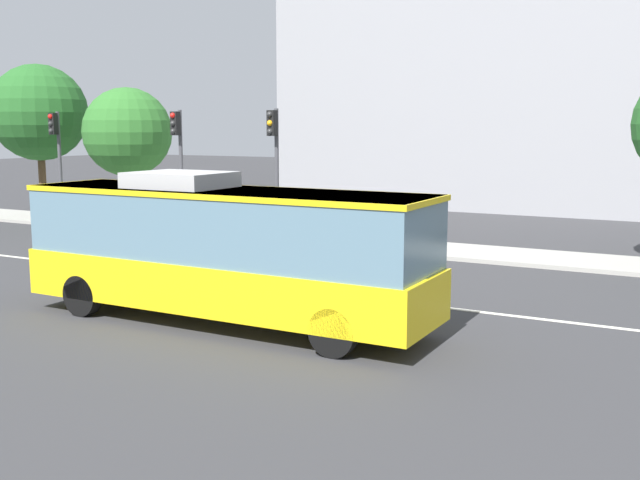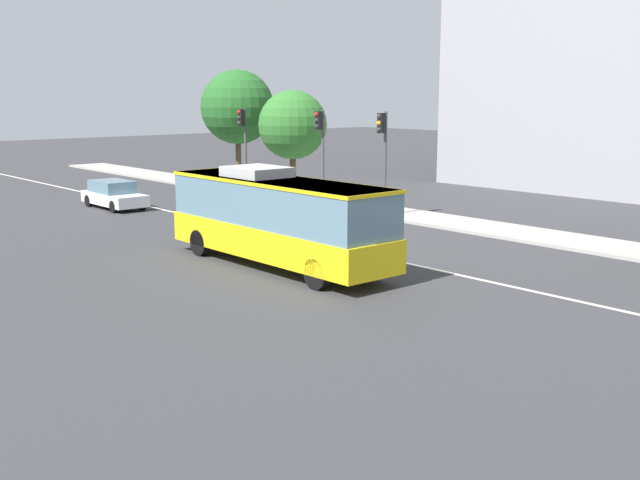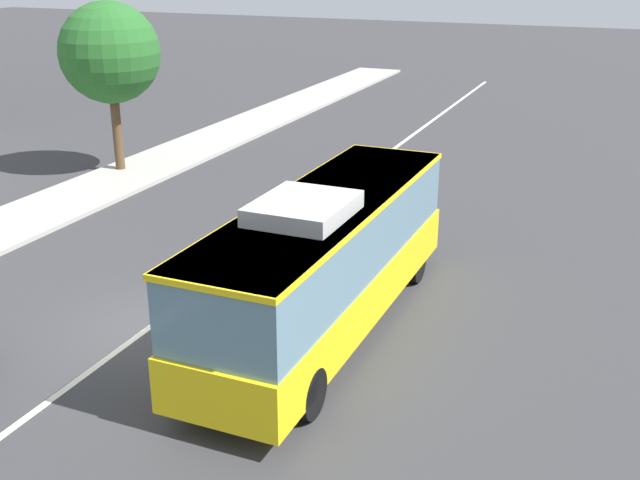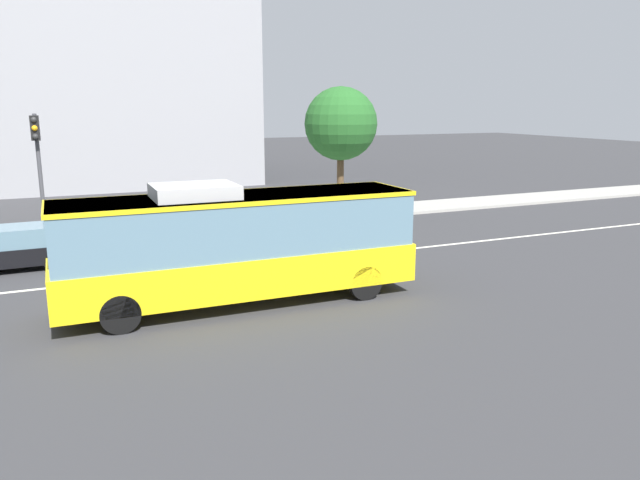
{
  "view_description": "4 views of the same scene",
  "coord_description": "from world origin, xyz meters",
  "px_view_note": "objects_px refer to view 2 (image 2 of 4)",
  "views": [
    {
      "loc": [
        11.27,
        -17.46,
        4.49
      ],
      "look_at": [
        3.29,
        -2.52,
        1.91
      ],
      "focal_mm": 41.58,
      "sensor_mm": 36.0,
      "label": 1
    },
    {
      "loc": [
        22.5,
        -20.22,
        6.04
      ],
      "look_at": [
        4.12,
        -4.12,
        1.38
      ],
      "focal_mm": 43.14,
      "sensor_mm": 36.0,
      "label": 2
    },
    {
      "loc": [
        -13.15,
        -9.78,
        8.17
      ],
      "look_at": [
        3.28,
        -2.84,
        1.41
      ],
      "focal_mm": 43.13,
      "sensor_mm": 36.0,
      "label": 3
    },
    {
      "loc": [
        -3.21,
        -19.94,
        5.55
      ],
      "look_at": [
        4.43,
        -2.61,
        1.34
      ],
      "focal_mm": 34.33,
      "sensor_mm": 36.0,
      "label": 4
    }
  ],
  "objects_px": {
    "street_tree_kerbside_centre": "(237,107)",
    "street_tree_kerbside_right": "(293,125)",
    "traffic_light_near_corner": "(383,146)",
    "traffic_light_mid_block": "(243,136)",
    "transit_bus": "(277,216)",
    "sedan_black": "(308,208)",
    "traffic_light_far_corner": "(321,141)",
    "sedan_white": "(114,195)"
  },
  "relations": [
    {
      "from": "traffic_light_near_corner",
      "to": "traffic_light_mid_block",
      "type": "distance_m",
      "value": 11.55
    },
    {
      "from": "transit_bus",
      "to": "sedan_white",
      "type": "relative_size",
      "value": 2.22
    },
    {
      "from": "sedan_black",
      "to": "traffic_light_far_corner",
      "type": "relative_size",
      "value": 0.87
    },
    {
      "from": "sedan_white",
      "to": "street_tree_kerbside_centre",
      "type": "relative_size",
      "value": 0.6
    },
    {
      "from": "street_tree_kerbside_right",
      "to": "transit_bus",
      "type": "bearing_deg",
      "value": -40.98
    },
    {
      "from": "traffic_light_near_corner",
      "to": "street_tree_kerbside_centre",
      "type": "distance_m",
      "value": 14.73
    },
    {
      "from": "traffic_light_far_corner",
      "to": "street_tree_kerbside_right",
      "type": "relative_size",
      "value": 0.83
    },
    {
      "from": "sedan_white",
      "to": "street_tree_kerbside_right",
      "type": "height_order",
      "value": "street_tree_kerbside_right"
    },
    {
      "from": "sedan_black",
      "to": "traffic_light_mid_block",
      "type": "bearing_deg",
      "value": -21.3
    },
    {
      "from": "street_tree_kerbside_right",
      "to": "street_tree_kerbside_centre",
      "type": "bearing_deg",
      "value": 175.84
    },
    {
      "from": "traffic_light_near_corner",
      "to": "street_tree_kerbside_right",
      "type": "distance_m",
      "value": 8.6
    },
    {
      "from": "street_tree_kerbside_centre",
      "to": "sedan_white",
      "type": "bearing_deg",
      "value": -75.3
    },
    {
      "from": "transit_bus",
      "to": "traffic_light_mid_block",
      "type": "xyz_separation_m",
      "value": [
        -16.6,
        10.46,
        1.75
      ]
    },
    {
      "from": "sedan_white",
      "to": "street_tree_kerbside_right",
      "type": "bearing_deg",
      "value": 70.69
    },
    {
      "from": "sedan_white",
      "to": "traffic_light_near_corner",
      "type": "xyz_separation_m",
      "value": [
        11.91,
        8.33,
        2.84
      ]
    },
    {
      "from": "traffic_light_near_corner",
      "to": "traffic_light_far_corner",
      "type": "distance_m",
      "value": 4.7
    },
    {
      "from": "traffic_light_mid_block",
      "to": "transit_bus",
      "type": "bearing_deg",
      "value": 55.7
    },
    {
      "from": "traffic_light_far_corner",
      "to": "street_tree_kerbside_centre",
      "type": "height_order",
      "value": "street_tree_kerbside_centre"
    },
    {
      "from": "traffic_light_far_corner",
      "to": "sedan_black",
      "type": "bearing_deg",
      "value": 44.2
    },
    {
      "from": "street_tree_kerbside_centre",
      "to": "street_tree_kerbside_right",
      "type": "xyz_separation_m",
      "value": [
        6.07,
        -0.44,
        -0.92
      ]
    },
    {
      "from": "transit_bus",
      "to": "traffic_light_mid_block",
      "type": "bearing_deg",
      "value": 148.17
    },
    {
      "from": "sedan_white",
      "to": "traffic_light_near_corner",
      "type": "distance_m",
      "value": 14.81
    },
    {
      "from": "sedan_black",
      "to": "traffic_light_mid_block",
      "type": "height_order",
      "value": "traffic_light_mid_block"
    },
    {
      "from": "traffic_light_far_corner",
      "to": "transit_bus",
      "type": "bearing_deg",
      "value": 44.76
    },
    {
      "from": "sedan_black",
      "to": "traffic_light_mid_block",
      "type": "relative_size",
      "value": 0.87
    },
    {
      "from": "sedan_black",
      "to": "traffic_light_mid_block",
      "type": "distance_m",
      "value": 11.34
    },
    {
      "from": "traffic_light_mid_block",
      "to": "traffic_light_near_corner",
      "type": "bearing_deg",
      "value": 88.05
    },
    {
      "from": "sedan_black",
      "to": "sedan_white",
      "type": "bearing_deg",
      "value": 21.72
    },
    {
      "from": "transit_bus",
      "to": "street_tree_kerbside_centre",
      "type": "relative_size",
      "value": 1.33
    },
    {
      "from": "traffic_light_mid_block",
      "to": "sedan_black",
      "type": "bearing_deg",
      "value": 68.09
    },
    {
      "from": "sedan_white",
      "to": "traffic_light_near_corner",
      "type": "height_order",
      "value": "traffic_light_near_corner"
    },
    {
      "from": "sedan_white",
      "to": "traffic_light_mid_block",
      "type": "height_order",
      "value": "traffic_light_mid_block"
    },
    {
      "from": "traffic_light_far_corner",
      "to": "sedan_white",
      "type": "bearing_deg",
      "value": -38.39
    },
    {
      "from": "transit_bus",
      "to": "traffic_light_mid_block",
      "type": "height_order",
      "value": "traffic_light_mid_block"
    },
    {
      "from": "traffic_light_far_corner",
      "to": "street_tree_kerbside_right",
      "type": "distance_m",
      "value": 4.01
    },
    {
      "from": "traffic_light_mid_block",
      "to": "street_tree_kerbside_centre",
      "type": "xyz_separation_m",
      "value": [
        -2.99,
        1.73,
        1.63
      ]
    },
    {
      "from": "traffic_light_mid_block",
      "to": "street_tree_kerbside_right",
      "type": "distance_m",
      "value": 3.41
    },
    {
      "from": "traffic_light_mid_block",
      "to": "street_tree_kerbside_centre",
      "type": "height_order",
      "value": "street_tree_kerbside_centre"
    },
    {
      "from": "sedan_white",
      "to": "transit_bus",
      "type": "bearing_deg",
      "value": -6.86
    },
    {
      "from": "sedan_black",
      "to": "street_tree_kerbside_centre",
      "type": "relative_size",
      "value": 0.6
    },
    {
      "from": "traffic_light_near_corner",
      "to": "traffic_light_mid_block",
      "type": "bearing_deg",
      "value": -85.78
    },
    {
      "from": "transit_bus",
      "to": "street_tree_kerbside_right",
      "type": "relative_size",
      "value": 1.6
    }
  ]
}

